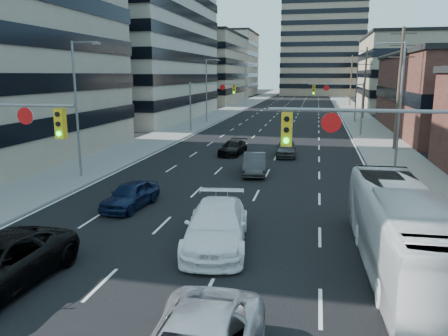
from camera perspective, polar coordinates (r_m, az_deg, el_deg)
name	(u,v)px	position (r m, az deg, el deg)	size (l,w,h in m)	color
road_surface	(300,97)	(136.58, 9.94, 9.08)	(18.00, 300.00, 0.02)	black
sidewalk_left	(263,97)	(137.48, 5.09, 9.26)	(5.00, 300.00, 0.15)	slate
sidewalk_right	(339,98)	(136.63, 14.83, 8.89)	(5.00, 300.00, 0.15)	slate
office_left_mid	(112,28)	(73.98, -14.44, 17.29)	(26.00, 34.00, 28.00)	#ADA089
office_left_far	(198,70)	(110.21, -3.41, 12.70)	(20.00, 30.00, 16.00)	gray
office_right_far	(421,74)	(96.40, 24.39, 11.15)	(22.00, 28.00, 14.00)	gray
apartment_tower	(324,6)	(157.86, 12.96, 19.91)	(26.00, 26.00, 58.00)	gray
bg_block_left	(218,65)	(150.02, -0.80, 13.34)	(24.00, 24.00, 20.00)	#ADA089
bg_block_right	(414,77)	(138.95, 23.58, 10.79)	(22.00, 22.00, 12.00)	gray
signal_near_right	(393,158)	(14.74, 21.22, 1.22)	(6.59, 0.33, 6.00)	slate
signal_far_left	(209,96)	(52.92, -2.00, 9.32)	(6.09, 0.33, 6.00)	slate
signal_far_right	(341,98)	(51.44, 15.07, 8.84)	(6.09, 0.33, 6.00)	slate
utility_pole_block	(399,87)	(42.93, 21.89, 9.78)	(2.20, 0.28, 11.00)	#4C3D2D
utility_pole_midblock	(365,82)	(72.67, 17.93, 10.69)	(2.20, 0.28, 11.00)	#4C3D2D
utility_pole_distant	(351,79)	(102.57, 16.26, 11.05)	(2.20, 0.28, 11.00)	#4C3D2D
streetlight_left_near	(78,103)	(30.53, -18.50, 8.04)	(2.03, 0.22, 9.00)	slate
streetlight_left_mid	(208,88)	(63.23, -2.16, 10.46)	(2.03, 0.22, 9.00)	slate
streetlight_left_far	(246,83)	(97.55, 2.93, 11.05)	(2.03, 0.22, 9.00)	slate
streetlight_right_near	(398,102)	(31.81, 21.75, 7.95)	(2.03, 0.22, 9.00)	slate
streetlight_right_far	(355,87)	(66.55, 16.78, 10.05)	(2.03, 0.22, 9.00)	slate
white_van	(217,226)	(17.93, -0.98, -7.53)	(2.44, 6.00, 1.74)	white
transit_bus	(402,231)	(16.80, 22.27, -7.59)	(2.52, 10.75, 3.00)	silver
sedan_blue	(131,195)	(23.50, -12.10, -3.43)	(1.67, 4.15, 1.42)	#0D1935
sedan_grey_center	(254,164)	(30.77, 3.99, 0.53)	(1.54, 4.43, 1.46)	#2C2C2F
sedan_black_far	(233,148)	(38.22, 1.18, 2.67)	(1.73, 4.26, 1.24)	black
sedan_grey_right	(286,148)	(37.70, 8.13, 2.55)	(1.66, 4.12, 1.40)	#373739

